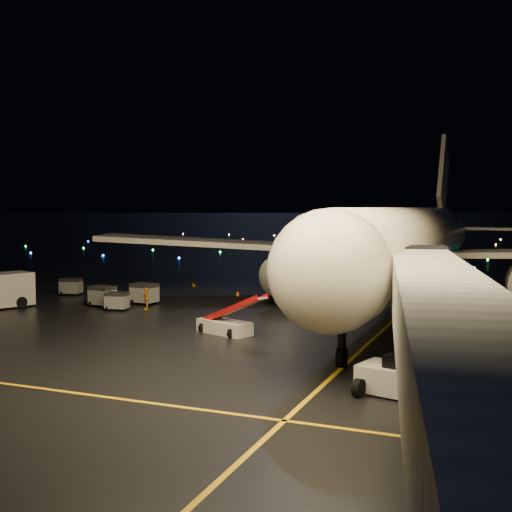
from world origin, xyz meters
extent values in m
plane|color=black|center=(0.00, 300.00, 0.00)|extent=(2000.00, 2000.00, 0.00)
cube|color=#D39A0E|center=(12.00, 15.00, 0.01)|extent=(0.25, 80.00, 0.02)
cube|color=silver|center=(15.96, -4.55, 0.97)|extent=(4.48, 3.11, 1.94)
imported|color=orange|center=(-8.80, 12.89, 0.95)|extent=(1.03, 1.18, 1.91)
cone|color=#ED4D06|center=(3.74, 14.96, 0.24)|extent=(0.53, 0.53, 0.47)
cone|color=#ED4D06|center=(2.45, 24.04, 0.24)|extent=(0.54, 0.54, 0.48)
cone|color=#ED4D06|center=(-4.98, 23.87, 0.24)|extent=(0.54, 0.54, 0.47)
cone|color=#ED4D06|center=(-12.59, 28.91, 0.23)|extent=(0.53, 0.53, 0.45)
cylinder|color=black|center=(-60.00, 740.00, 32.00)|extent=(1.80, 1.80, 64.00)
cube|color=gray|center=(-10.54, 15.38, 0.95)|extent=(2.35, 1.73, 1.90)
cube|color=gray|center=(-10.89, 11.55, 0.77)|extent=(2.01, 1.57, 1.54)
cube|color=gray|center=(-13.29, 12.83, 0.91)|extent=(2.33, 1.79, 1.82)
cube|color=gray|center=(-20.69, 17.90, 0.83)|extent=(2.18, 1.71, 1.67)
camera|label=1|loc=(20.65, -34.44, 8.83)|focal=45.00mm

